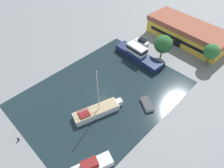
{
  "coord_description": "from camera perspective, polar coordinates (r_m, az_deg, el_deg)",
  "views": [
    {
      "loc": [
        22.25,
        -19.75,
        33.24
      ],
      "look_at": [
        0.0,
        2.7,
        1.0
      ],
      "focal_mm": 32.0,
      "sensor_mm": 36.0,
      "label": 1
    }
  ],
  "objects": [
    {
      "name": "ground_plane",
      "position": [
        44.61,
        -2.45,
        -2.66
      ],
      "size": [
        440.0,
        440.0,
        0.0
      ],
      "primitive_type": "plane",
      "color": "gray"
    },
    {
      "name": "water_canal",
      "position": [
        44.61,
        -2.45,
        -2.66
      ],
      "size": [
        26.53,
        36.03,
        0.01
      ],
      "primitive_type": "cube",
      "color": "#19282D",
      "rests_on": "ground"
    },
    {
      "name": "warehouse_building",
      "position": [
        63.23,
        20.7,
        13.62
      ],
      "size": [
        23.68,
        10.64,
        5.17
      ],
      "rotation": [
        0.0,
        0.0,
        -0.06
      ],
      "color": "gold",
      "rests_on": "ground"
    },
    {
      "name": "quay_tree_near_building",
      "position": [
        53.33,
        14.43,
        10.94
      ],
      "size": [
        4.65,
        4.65,
        6.46
      ],
      "color": "brown",
      "rests_on": "ground"
    },
    {
      "name": "quay_tree_by_water",
      "position": [
        54.52,
        26.58,
        8.32
      ],
      "size": [
        3.76,
        3.76,
        6.21
      ],
      "color": "brown",
      "rests_on": "ground"
    },
    {
      "name": "parked_car",
      "position": [
        59.13,
        8.49,
        11.86
      ],
      "size": [
        4.23,
        2.03,
        1.79
      ],
      "rotation": [
        0.0,
        0.0,
        1.64
      ],
      "color": "silver",
      "rests_on": "ground"
    },
    {
      "name": "sailboat_moored",
      "position": [
        40.62,
        -4.28,
        -7.66
      ],
      "size": [
        5.42,
        10.56,
        11.26
      ],
      "rotation": [
        0.0,
        0.0,
        -0.32
      ],
      "color": "silver",
      "rests_on": "water_canal"
    },
    {
      "name": "motor_cruiser",
      "position": [
        53.2,
        7.33,
        8.36
      ],
      "size": [
        14.2,
        4.4,
        3.83
      ],
      "rotation": [
        0.0,
        0.0,
        1.51
      ],
      "color": "#19234C",
      "rests_on": "water_canal"
    },
    {
      "name": "small_dinghy",
      "position": [
        42.77,
        9.98,
        -5.64
      ],
      "size": [
        4.24,
        3.47,
        0.72
      ],
      "rotation": [
        0.0,
        0.0,
        4.19
      ],
      "color": "silver",
      "rests_on": "water_canal"
    },
    {
      "name": "cabin_boat",
      "position": [
        34.96,
        -5.77,
        -22.35
      ],
      "size": [
        4.31,
        7.1,
        2.6
      ],
      "rotation": [
        0.0,
        0.0,
        -0.34
      ],
      "color": "silver",
      "rests_on": "water_canal"
    },
    {
      "name": "mooring_bollard",
      "position": [
        41.21,
        -25.24,
        -14.05
      ],
      "size": [
        0.33,
        0.33,
        0.79
      ],
      "color": "black",
      "rests_on": "ground"
    }
  ]
}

